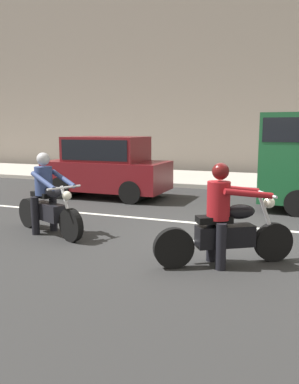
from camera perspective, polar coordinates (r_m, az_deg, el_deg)
ground_plane at (r=7.67m, az=11.41°, el=-6.45°), size 80.00×80.00×0.00m
sidewalk_slab at (r=15.47m, az=16.70°, el=1.42°), size 40.00×4.40×0.14m
building_facade at (r=19.06m, az=18.44°, el=19.25°), size 40.00×1.40×11.07m
lane_marking_stripe at (r=8.44m, az=18.86°, el=-5.30°), size 18.00×0.14×0.01m
motorcycle_with_rider_crimson at (r=6.03m, az=10.78°, el=-4.48°), size 1.91×1.29×1.54m
motorcycle_with_rider_denim_blue at (r=7.91m, az=-14.48°, el=-1.27°), size 2.01×1.03×1.58m
parked_hatchback_maroon at (r=11.88m, az=-6.16°, el=3.71°), size 3.62×1.76×1.80m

